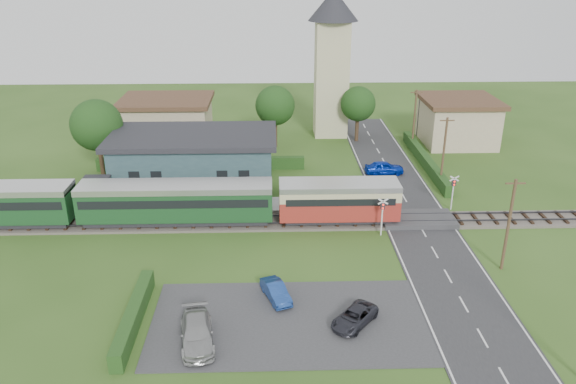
{
  "coord_description": "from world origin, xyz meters",
  "views": [
    {
      "loc": [
        -2.36,
        -41.03,
        20.92
      ],
      "look_at": [
        -1.05,
        4.0,
        2.06
      ],
      "focal_mm": 35.0,
      "sensor_mm": 36.0,
      "label": 1
    }
  ],
  "objects_px": {
    "train": "(138,202)",
    "house_east": "(458,120)",
    "equipment_hut": "(96,192)",
    "car_park_dark": "(354,317)",
    "house_west": "(167,121)",
    "car_park_blue": "(276,291)",
    "car_park_silver": "(197,333)",
    "pedestrian_near": "(246,199)",
    "pedestrian_far": "(141,199)",
    "crossing_signal_near": "(382,211)",
    "church_tower": "(332,53)",
    "car_on_road": "(384,168)",
    "crossing_signal_far": "(453,188)",
    "station_building": "(195,159)"
  },
  "relations": [
    {
      "from": "equipment_hut",
      "to": "train",
      "type": "relative_size",
      "value": 0.06
    },
    {
      "from": "car_park_dark",
      "to": "pedestrian_far",
      "type": "height_order",
      "value": "pedestrian_far"
    },
    {
      "from": "equipment_hut",
      "to": "crossing_signal_near",
      "type": "distance_m",
      "value": 25.04
    },
    {
      "from": "equipment_hut",
      "to": "car_park_dark",
      "type": "xyz_separation_m",
      "value": [
        20.55,
        -17.63,
        -1.17
      ]
    },
    {
      "from": "train",
      "to": "house_west",
      "type": "distance_m",
      "value": 23.05
    },
    {
      "from": "station_building",
      "to": "car_park_dark",
      "type": "distance_m",
      "value": 26.66
    },
    {
      "from": "car_on_road",
      "to": "car_park_blue",
      "type": "distance_m",
      "value": 25.66
    },
    {
      "from": "equipment_hut",
      "to": "station_building",
      "type": "height_order",
      "value": "station_building"
    },
    {
      "from": "house_east",
      "to": "pedestrian_near",
      "type": "bearing_deg",
      "value": -141.93
    },
    {
      "from": "car_park_blue",
      "to": "car_park_silver",
      "type": "xyz_separation_m",
      "value": [
        -4.64,
        -4.44,
        0.12
      ]
    },
    {
      "from": "house_west",
      "to": "crossing_signal_near",
      "type": "distance_m",
      "value": 33.22
    },
    {
      "from": "crossing_signal_far",
      "to": "church_tower",
      "type": "bearing_deg",
      "value": 110.02
    },
    {
      "from": "house_east",
      "to": "car_park_dark",
      "type": "height_order",
      "value": "house_east"
    },
    {
      "from": "house_east",
      "to": "car_park_blue",
      "type": "distance_m",
      "value": 40.27
    },
    {
      "from": "car_park_dark",
      "to": "pedestrian_near",
      "type": "relative_size",
      "value": 2.36
    },
    {
      "from": "church_tower",
      "to": "car_park_dark",
      "type": "relative_size",
      "value": 4.93
    },
    {
      "from": "equipment_hut",
      "to": "crossing_signal_far",
      "type": "xyz_separation_m",
      "value": [
        31.6,
        -0.81,
        0.39
      ]
    },
    {
      "from": "station_building",
      "to": "church_tower",
      "type": "xyz_separation_m",
      "value": [
        15.0,
        17.01,
        7.53
      ]
    },
    {
      "from": "station_building",
      "to": "crossing_signal_near",
      "type": "distance_m",
      "value": 19.98
    },
    {
      "from": "equipment_hut",
      "to": "house_east",
      "type": "relative_size",
      "value": 0.29
    },
    {
      "from": "church_tower",
      "to": "crossing_signal_near",
      "type": "bearing_deg",
      "value": -87.18
    },
    {
      "from": "house_east",
      "to": "train",
      "type": "bearing_deg",
      "value": -146.8
    },
    {
      "from": "pedestrian_near",
      "to": "car_park_blue",
      "type": "bearing_deg",
      "value": 81.63
    },
    {
      "from": "church_tower",
      "to": "car_park_blue",
      "type": "bearing_deg",
      "value": -100.93
    },
    {
      "from": "car_park_dark",
      "to": "car_park_blue",
      "type": "bearing_deg",
      "value": -172.04
    },
    {
      "from": "crossing_signal_near",
      "to": "car_park_dark",
      "type": "bearing_deg",
      "value": -107.76
    },
    {
      "from": "house_east",
      "to": "car_park_blue",
      "type": "xyz_separation_m",
      "value": [
        -22.24,
        -33.5,
        -2.17
      ]
    },
    {
      "from": "car_on_road",
      "to": "train",
      "type": "bearing_deg",
      "value": 113.09
    },
    {
      "from": "station_building",
      "to": "house_west",
      "type": "xyz_separation_m",
      "value": [
        -5.0,
        14.01,
        0.1
      ]
    },
    {
      "from": "pedestrian_near",
      "to": "pedestrian_far",
      "type": "bearing_deg",
      "value": -18.31
    },
    {
      "from": "equipment_hut",
      "to": "house_west",
      "type": "xyz_separation_m",
      "value": [
        3.0,
        19.8,
        1.04
      ]
    },
    {
      "from": "train",
      "to": "car_on_road",
      "type": "distance_m",
      "value": 25.61
    },
    {
      "from": "car_park_silver",
      "to": "pedestrian_far",
      "type": "xyz_separation_m",
      "value": [
        -7.05,
        18.48,
        0.57
      ]
    },
    {
      "from": "train",
      "to": "house_west",
      "type": "height_order",
      "value": "house_west"
    },
    {
      "from": "house_west",
      "to": "house_east",
      "type": "xyz_separation_m",
      "value": [
        35.0,
        -1.0,
        0.0
      ]
    },
    {
      "from": "equipment_hut",
      "to": "church_tower",
      "type": "distance_m",
      "value": 33.48
    },
    {
      "from": "crossing_signal_near",
      "to": "pedestrian_near",
      "type": "distance_m",
      "value": 12.29
    },
    {
      "from": "church_tower",
      "to": "crossing_signal_near",
      "type": "distance_m",
      "value": 29.57
    },
    {
      "from": "train",
      "to": "house_east",
      "type": "distance_m",
      "value": 40.18
    },
    {
      "from": "house_east",
      "to": "pedestrian_far",
      "type": "relative_size",
      "value": 5.05
    },
    {
      "from": "equipment_hut",
      "to": "crossing_signal_near",
      "type": "bearing_deg",
      "value": -12.94
    },
    {
      "from": "crossing_signal_far",
      "to": "pedestrian_far",
      "type": "relative_size",
      "value": 1.88
    },
    {
      "from": "car_on_road",
      "to": "pedestrian_near",
      "type": "height_order",
      "value": "pedestrian_near"
    },
    {
      "from": "crossing_signal_near",
      "to": "car_park_blue",
      "type": "height_order",
      "value": "crossing_signal_near"
    },
    {
      "from": "train",
      "to": "car_park_silver",
      "type": "distance_m",
      "value": 17.36
    },
    {
      "from": "house_east",
      "to": "car_park_dark",
      "type": "xyz_separation_m",
      "value": [
        -17.45,
        -36.43,
        -2.22
      ]
    },
    {
      "from": "equipment_hut",
      "to": "car_park_silver",
      "type": "relative_size",
      "value": 0.55
    },
    {
      "from": "crossing_signal_far",
      "to": "station_building",
      "type": "bearing_deg",
      "value": 164.37
    },
    {
      "from": "crossing_signal_near",
      "to": "crossing_signal_far",
      "type": "height_order",
      "value": "same"
    },
    {
      "from": "car_park_dark",
      "to": "pedestrian_near",
      "type": "bearing_deg",
      "value": 152.73
    }
  ]
}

